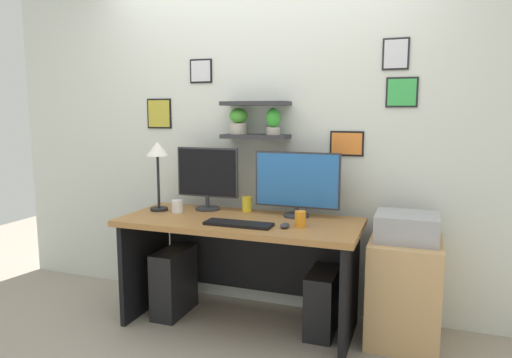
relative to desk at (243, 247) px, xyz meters
name	(u,v)px	position (x,y,z in m)	size (l,w,h in m)	color
ground_plane	(240,324)	(0.00, -0.05, -0.54)	(8.00, 8.00, 0.00)	gray
back_wall_assembly	(261,128)	(0.00, 0.38, 0.81)	(4.40, 0.24, 2.70)	silver
desk	(243,247)	(0.00, 0.00, 0.00)	(1.62, 0.68, 0.75)	#9E6B38
monitor_left	(208,176)	(-0.34, 0.16, 0.46)	(0.48, 0.18, 0.46)	#2D2D33
monitor_right	(297,183)	(0.34, 0.16, 0.45)	(0.60, 0.18, 0.45)	#2D2D33
keyboard	(239,224)	(0.06, -0.22, 0.22)	(0.44, 0.14, 0.02)	black
computer_mouse	(285,226)	(0.35, -0.18, 0.23)	(0.06, 0.09, 0.03)	#2D2D33
desk_lamp	(158,157)	(-0.66, 0.01, 0.61)	(0.16, 0.16, 0.51)	black
coffee_mug	(177,206)	(-0.50, 0.00, 0.26)	(0.08, 0.08, 0.09)	white
pen_cup	(300,219)	(0.44, -0.11, 0.26)	(0.07, 0.07, 0.10)	orange
water_cup	(247,204)	(-0.04, 0.20, 0.27)	(0.07, 0.07, 0.11)	yellow
drawer_cabinet	(404,291)	(1.07, 0.09, -0.21)	(0.44, 0.50, 0.67)	tan
printer	(407,227)	(1.07, 0.09, 0.21)	(0.38, 0.34, 0.17)	#9E9EA3
computer_tower_left	(174,282)	(-0.52, -0.04, -0.30)	(0.18, 0.40, 0.48)	black
computer_tower_right	(323,302)	(0.56, 0.03, -0.33)	(0.18, 0.40, 0.42)	black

